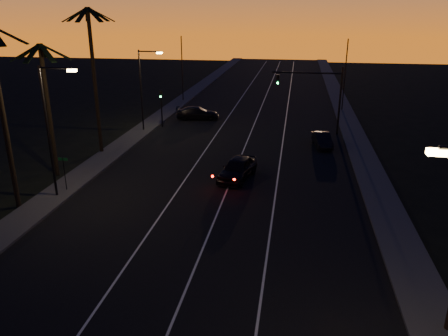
% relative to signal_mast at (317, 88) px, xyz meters
% --- Properties ---
extents(road, '(20.00, 170.00, 0.01)m').
position_rel_signal_mast_xyz_m(road, '(-7.14, -9.99, -4.78)').
color(road, black).
rests_on(road, ground).
extents(sidewalk_left, '(2.40, 170.00, 0.16)m').
position_rel_signal_mast_xyz_m(sidewalk_left, '(-18.34, -9.99, -4.70)').
color(sidewalk_left, '#3D3D3A').
rests_on(sidewalk_left, ground).
extents(sidewalk_right, '(2.40, 170.00, 0.16)m').
position_rel_signal_mast_xyz_m(sidewalk_right, '(4.06, -9.99, -4.70)').
color(sidewalk_right, '#3D3D3A').
rests_on(sidewalk_right, ground).
extents(lane_stripe_left, '(0.12, 160.00, 0.01)m').
position_rel_signal_mast_xyz_m(lane_stripe_left, '(-10.14, -9.99, -4.76)').
color(lane_stripe_left, silver).
rests_on(lane_stripe_left, road).
extents(lane_stripe_mid, '(0.12, 160.00, 0.01)m').
position_rel_signal_mast_xyz_m(lane_stripe_mid, '(-6.64, -9.99, -4.76)').
color(lane_stripe_mid, silver).
rests_on(lane_stripe_mid, road).
extents(lane_stripe_right, '(0.12, 160.00, 0.01)m').
position_rel_signal_mast_xyz_m(lane_stripe_right, '(-3.14, -9.99, -4.76)').
color(lane_stripe_right, silver).
rests_on(lane_stripe_right, road).
extents(palm_near, '(4.25, 4.16, 11.53)m').
position_rel_signal_mast_xyz_m(palm_near, '(-19.74, -21.99, 2.29)').
color(palm_near, black).
rests_on(palm_near, ground).
extents(palm_mid, '(4.25, 4.16, 10.03)m').
position_rel_signal_mast_xyz_m(palm_mid, '(-20.34, -15.99, 1.47)').
color(palm_mid, black).
rests_on(palm_mid, ground).
extents(palm_far, '(4.25, 4.16, 12.53)m').
position_rel_signal_mast_xyz_m(palm_far, '(-19.34, -9.99, 2.83)').
color(palm_far, black).
rests_on(palm_far, ground).
extents(streetlight_left_near, '(2.55, 0.26, 9.00)m').
position_rel_signal_mast_xyz_m(streetlight_left_near, '(-17.84, -19.99, 0.54)').
color(streetlight_left_near, black).
rests_on(streetlight_left_near, ground).
extents(streetlight_left_far, '(2.55, 0.26, 8.50)m').
position_rel_signal_mast_xyz_m(streetlight_left_far, '(-17.82, -1.99, 0.28)').
color(streetlight_left_far, black).
rests_on(streetlight_left_far, ground).
extents(street_sign, '(0.70, 0.06, 2.60)m').
position_rel_signal_mast_xyz_m(street_sign, '(-17.94, -18.99, -3.13)').
color(street_sign, black).
rests_on(street_sign, ground).
extents(signal_mast, '(7.10, 0.41, 7.00)m').
position_rel_signal_mast_xyz_m(signal_mast, '(0.00, 0.00, 0.00)').
color(signal_mast, black).
rests_on(signal_mast, ground).
extents(signal_post, '(0.28, 0.37, 4.20)m').
position_rel_signal_mast_xyz_m(signal_post, '(-16.64, -0.01, -1.89)').
color(signal_post, black).
rests_on(signal_post, ground).
extents(far_pole_left, '(0.14, 0.14, 9.00)m').
position_rel_signal_mast_xyz_m(far_pole_left, '(-18.14, 15.01, -0.28)').
color(far_pole_left, black).
rests_on(far_pole_left, ground).
extents(far_pole_right, '(0.14, 0.14, 9.00)m').
position_rel_signal_mast_xyz_m(far_pole_right, '(3.86, 12.01, -0.28)').
color(far_pole_right, black).
rests_on(far_pole_right, ground).
extents(lead_car, '(3.02, 5.69, 1.66)m').
position_rel_signal_mast_xyz_m(lead_car, '(-6.21, -14.46, -3.94)').
color(lead_car, black).
rests_on(lead_car, road).
extents(right_car, '(1.98, 4.18, 1.32)m').
position_rel_signal_mast_xyz_m(right_car, '(0.60, -4.75, -4.11)').
color(right_car, black).
rests_on(right_car, road).
extents(cross_car, '(5.36, 2.96, 1.47)m').
position_rel_signal_mast_xyz_m(cross_car, '(-13.57, 4.27, -4.04)').
color(cross_car, black).
rests_on(cross_car, road).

